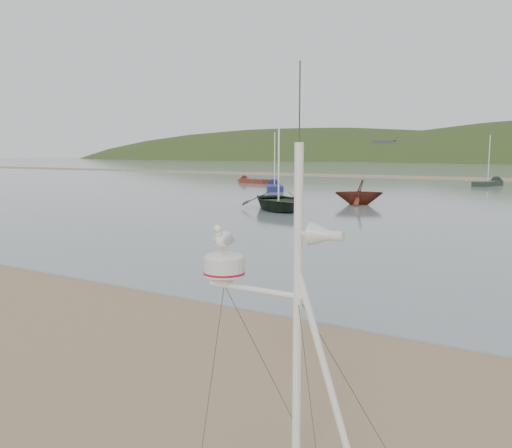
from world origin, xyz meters
The scene contains 7 objects.
ground centered at (0.00, 0.00, 0.00)m, with size 560.00×560.00×0.00m, color #886D4E.
mast_rig centered at (3.76, -1.21, 1.06)m, with size 1.95×2.08×4.40m.
boat_dark centered at (-9.88, 22.52, 2.74)m, with size 3.86×1.12×5.41m, color black.
boat_red centered at (-7.06, 28.45, 1.60)m, with size 2.69×1.64×3.12m, color #571F13.
sailboat_dark_mid centered at (-2.77, 56.00, 0.30)m, with size 2.88×5.86×5.71m.
sailboat_blue_near centered at (-19.36, 38.28, 0.30)m, with size 4.25×5.56×5.72m.
dinghy_red_far centered at (-27.45, 46.33, 0.29)m, with size 4.98×2.30×1.18m.
Camera 1 is at (6.27, -5.89, 3.52)m, focal length 38.00 mm.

